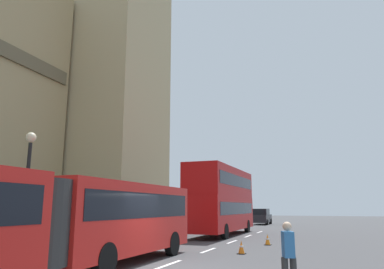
% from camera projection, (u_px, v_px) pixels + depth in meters
% --- Properties ---
extents(ground_plane, '(160.00, 160.00, 0.00)m').
position_uv_depth(ground_plane, '(160.00, 268.00, 12.28)').
color(ground_plane, '#424244').
extents(lane_centre_marking, '(34.40, 0.16, 0.01)m').
position_uv_depth(lane_centre_marking, '(191.00, 256.00, 15.06)').
color(lane_centre_marking, silver).
rests_on(lane_centre_marking, ground_plane).
extents(articulated_bus, '(17.25, 2.54, 2.90)m').
position_uv_depth(articulated_bus, '(26.00, 218.00, 9.52)').
color(articulated_bus, red).
rests_on(articulated_bus, ground_plane).
extents(double_decker_bus, '(10.77, 2.54, 4.90)m').
position_uv_depth(double_decker_bus, '(222.00, 198.00, 27.19)').
color(double_decker_bus, '#B20F0F').
rests_on(double_decker_bus, ground_plane).
extents(sedan_lead, '(4.40, 1.86, 1.85)m').
position_uv_depth(sedan_lead, '(262.00, 217.00, 43.15)').
color(sedan_lead, black).
rests_on(sedan_lead, ground_plane).
extents(traffic_cone_west, '(0.36, 0.36, 0.58)m').
position_uv_depth(traffic_cone_west, '(241.00, 247.00, 15.94)').
color(traffic_cone_west, black).
rests_on(traffic_cone_west, ground_plane).
extents(traffic_cone_middle, '(0.36, 0.36, 0.58)m').
position_uv_depth(traffic_cone_middle, '(268.00, 240.00, 19.67)').
color(traffic_cone_middle, black).
rests_on(traffic_cone_middle, ground_plane).
extents(street_lamp, '(0.44, 0.44, 5.27)m').
position_uv_depth(street_lamp, '(27.00, 183.00, 15.38)').
color(street_lamp, black).
rests_on(street_lamp, ground_plane).
extents(pedestrian_near_cones, '(0.45, 0.35, 1.69)m').
position_uv_depth(pedestrian_near_cones, '(288.00, 255.00, 8.60)').
color(pedestrian_near_cones, '#333333').
rests_on(pedestrian_near_cones, ground_plane).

